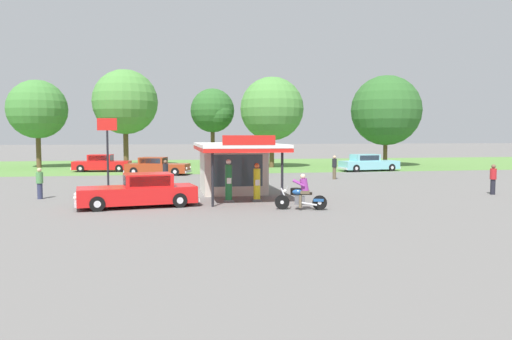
# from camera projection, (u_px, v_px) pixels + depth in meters

# --- Properties ---
(ground_plane) EXTENTS (300.00, 300.00, 0.00)m
(ground_plane) POSITION_uv_depth(u_px,v_px,m) (260.00, 203.00, 23.69)
(ground_plane) COLOR slate
(grass_verge_strip) EXTENTS (120.00, 24.00, 0.01)m
(grass_verge_strip) POSITION_uv_depth(u_px,v_px,m) (209.00, 165.00, 53.15)
(grass_verge_strip) COLOR #56843D
(grass_verge_strip) RESTS_ON ground
(service_station_kiosk) EXTENTS (4.15, 7.97, 3.25)m
(service_station_kiosk) POSITION_uv_depth(u_px,v_px,m) (234.00, 164.00, 27.54)
(service_station_kiosk) COLOR beige
(service_station_kiosk) RESTS_ON ground
(gas_pump_nearside) EXTENTS (0.44, 0.44, 2.09)m
(gas_pump_nearside) POSITION_uv_depth(u_px,v_px,m) (229.00, 182.00, 24.11)
(gas_pump_nearside) COLOR slate
(gas_pump_nearside) RESTS_ON ground
(gas_pump_offside) EXTENTS (0.44, 0.44, 1.88)m
(gas_pump_offside) POSITION_uv_depth(u_px,v_px,m) (257.00, 184.00, 24.36)
(gas_pump_offside) COLOR slate
(gas_pump_offside) RESTS_ON ground
(motorcycle_with_rider) EXTENTS (2.20, 0.90, 1.58)m
(motorcycle_with_rider) POSITION_uv_depth(u_px,v_px,m) (302.00, 195.00, 21.54)
(motorcycle_with_rider) COLOR black
(motorcycle_with_rider) RESTS_ON ground
(featured_classic_sedan) EXTENTS (5.61, 2.74, 1.51)m
(featured_classic_sedan) POSITION_uv_depth(u_px,v_px,m) (139.00, 192.00, 22.48)
(featured_classic_sedan) COLOR red
(featured_classic_sedan) RESTS_ON ground
(parked_car_back_row_far_left) EXTENTS (5.33, 2.80, 1.52)m
(parked_car_back_row_far_left) POSITION_uv_depth(u_px,v_px,m) (235.00, 165.00, 42.64)
(parked_car_back_row_far_left) COLOR black
(parked_car_back_row_far_left) RESTS_ON ground
(parked_car_back_row_left) EXTENTS (5.67, 2.51, 1.52)m
(parked_car_back_row_left) POSITION_uv_depth(u_px,v_px,m) (368.00, 163.00, 44.64)
(parked_car_back_row_left) COLOR #7AC6D1
(parked_car_back_row_left) RESTS_ON ground
(parked_car_back_row_centre) EXTENTS (5.27, 2.38, 1.52)m
(parked_car_back_row_centre) POSITION_uv_depth(u_px,v_px,m) (102.00, 164.00, 44.09)
(parked_car_back_row_centre) COLOR red
(parked_car_back_row_centre) RESTS_ON ground
(parked_car_back_row_centre_right) EXTENTS (5.51, 3.25, 1.44)m
(parked_car_back_row_centre_right) POSITION_uv_depth(u_px,v_px,m) (157.00, 167.00, 40.46)
(parked_car_back_row_centre_right) COLOR #993819
(parked_car_back_row_centre_right) RESTS_ON ground
(bystander_strolling_foreground) EXTENTS (0.34, 0.34, 1.62)m
(bystander_strolling_foreground) POSITION_uv_depth(u_px,v_px,m) (222.00, 166.00, 38.32)
(bystander_strolling_foreground) COLOR brown
(bystander_strolling_foreground) RESTS_ON ground
(bystander_standing_back_lot) EXTENTS (0.34, 0.34, 1.75)m
(bystander_standing_back_lot) POSITION_uv_depth(u_px,v_px,m) (334.00, 167.00, 36.37)
(bystander_standing_back_lot) COLOR brown
(bystander_standing_back_lot) RESTS_ON ground
(bystander_admiring_sedan) EXTENTS (0.34, 0.34, 1.66)m
(bystander_admiring_sedan) POSITION_uv_depth(u_px,v_px,m) (493.00, 179.00, 27.03)
(bystander_admiring_sedan) COLOR black
(bystander_admiring_sedan) RESTS_ON ground
(bystander_leaning_by_kiosk) EXTENTS (0.34, 0.34, 1.59)m
(bystander_leaning_by_kiosk) POSITION_uv_depth(u_px,v_px,m) (40.00, 183.00, 25.15)
(bystander_leaning_by_kiosk) COLOR #2D3351
(bystander_leaning_by_kiosk) RESTS_ON ground
(bystander_chatting_near_pumps) EXTENTS (0.34, 0.34, 1.68)m
(bystander_chatting_near_pumps) POSITION_uv_depth(u_px,v_px,m) (166.00, 173.00, 31.27)
(bystander_chatting_near_pumps) COLOR brown
(bystander_chatting_near_pumps) RESTS_ON ground
(tree_oak_far_right) EXTENTS (7.29, 7.29, 9.46)m
(tree_oak_far_right) POSITION_uv_depth(u_px,v_px,m) (386.00, 112.00, 51.50)
(tree_oak_far_right) COLOR brown
(tree_oak_far_right) RESTS_ON ground
(tree_oak_right) EXTENTS (6.34, 6.34, 9.04)m
(tree_oak_right) POSITION_uv_depth(u_px,v_px,m) (271.00, 110.00, 49.09)
(tree_oak_right) COLOR brown
(tree_oak_right) RESTS_ON ground
(tree_oak_left) EXTENTS (5.81, 5.83, 8.71)m
(tree_oak_left) POSITION_uv_depth(u_px,v_px,m) (36.00, 111.00, 49.10)
(tree_oak_left) COLOR brown
(tree_oak_left) RESTS_ON ground
(tree_oak_centre) EXTENTS (6.64, 6.64, 9.97)m
(tree_oak_centre) POSITION_uv_depth(u_px,v_px,m) (126.00, 103.00, 50.66)
(tree_oak_centre) COLOR brown
(tree_oak_centre) RESTS_ON ground
(tree_oak_distant_spare) EXTENTS (4.79, 4.79, 8.32)m
(tree_oak_distant_spare) POSITION_uv_depth(u_px,v_px,m) (214.00, 112.00, 53.71)
(tree_oak_distant_spare) COLOR brown
(tree_oak_distant_spare) RESTS_ON ground
(roadside_pole_sign) EXTENTS (1.10, 0.12, 4.22)m
(roadside_pole_sign) POSITION_uv_depth(u_px,v_px,m) (107.00, 141.00, 28.24)
(roadside_pole_sign) COLOR black
(roadside_pole_sign) RESTS_ON ground
(spare_tire_stack) EXTENTS (0.60, 0.60, 0.36)m
(spare_tire_stack) POSITION_uv_depth(u_px,v_px,m) (296.00, 191.00, 26.98)
(spare_tire_stack) COLOR black
(spare_tire_stack) RESTS_ON ground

